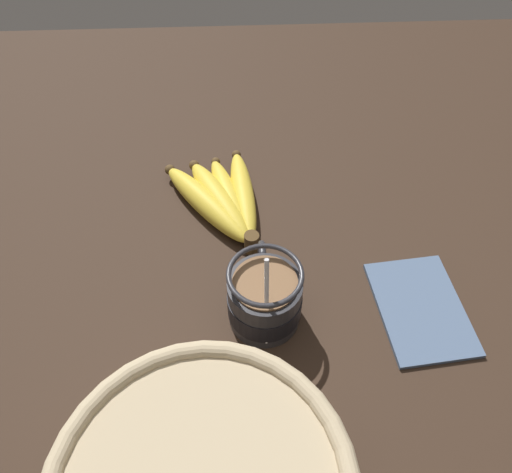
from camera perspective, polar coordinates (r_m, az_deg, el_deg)
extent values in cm
cube|color=#332319|center=(67.77, -2.77, -5.27)|extent=(131.82, 131.82, 3.95)
cylinder|color=#28282D|center=(59.43, 0.98, -7.36)|extent=(8.68, 8.68, 7.32)
cylinder|color=black|center=(59.85, 0.97, -7.61)|extent=(8.88, 8.88, 3.16)
torus|color=#28282D|center=(61.67, 0.71, -2.85)|extent=(5.24, 0.90, 5.24)
cylinder|color=#846042|center=(56.28, 1.03, -5.31)|extent=(7.48, 7.48, 0.40)
torus|color=#28282D|center=(54.96, 1.05, -4.36)|extent=(8.68, 8.68, 0.60)
cylinder|color=silver|center=(54.53, 1.21, -7.68)|extent=(3.21, 0.50, 12.38)
ellipsoid|color=silver|center=(60.49, 1.04, -9.67)|extent=(3.00, 2.00, 0.80)
cylinder|color=#4C381E|center=(66.10, -0.49, -0.69)|extent=(2.00, 2.00, 3.00)
ellipsoid|color=gold|center=(73.34, -1.49, 4.81)|extent=(17.99, 4.70, 3.15)
sphere|color=#4C381E|center=(79.80, -2.26, 9.32)|extent=(1.42, 1.42, 1.42)
ellipsoid|color=gold|center=(72.89, -2.83, 4.32)|extent=(17.16, 7.55, 3.03)
sphere|color=#4C381E|center=(78.86, -4.63, 8.52)|extent=(1.36, 1.36, 1.36)
ellipsoid|color=gold|center=(72.44, -4.21, 4.12)|extent=(17.07, 10.90, 3.49)
sphere|color=#4C381E|center=(78.25, -7.09, 8.09)|extent=(1.57, 1.57, 1.57)
ellipsoid|color=gold|center=(72.21, -5.73, 3.78)|extent=(16.87, 14.06, 3.49)
sphere|color=#4C381E|center=(78.03, -9.82, 7.53)|extent=(1.57, 1.57, 1.57)
cube|color=slate|center=(66.10, 18.27, -7.78)|extent=(15.77, 11.78, 0.60)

